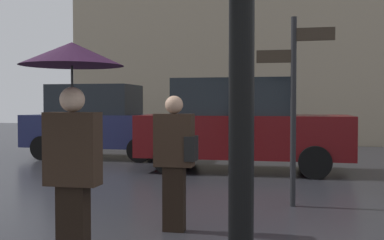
{
  "coord_description": "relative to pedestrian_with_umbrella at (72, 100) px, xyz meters",
  "views": [
    {
      "loc": [
        -0.34,
        -2.47,
        1.46
      ],
      "look_at": [
        -1.98,
        5.56,
        1.18
      ],
      "focal_mm": 44.22,
      "sensor_mm": 36.0,
      "label": 1
    }
  ],
  "objects": [
    {
      "name": "parked_car_distant",
      "position": [
        0.77,
        6.58,
        -0.48
      ],
      "size": [
        4.49,
        1.93,
        2.0
      ],
      "rotation": [
        0.0,
        0.0,
        3.43
      ],
      "color": "#590C0F",
      "rests_on": "ground"
    },
    {
      "name": "street_signpost",
      "position": [
        1.86,
        3.13,
        0.15
      ],
      "size": [
        1.08,
        0.08,
        2.68
      ],
      "color": "black",
      "rests_on": "ground"
    },
    {
      "name": "parked_car_left",
      "position": [
        -3.22,
        8.33,
        -0.51
      ],
      "size": [
        4.05,
        1.84,
        1.97
      ],
      "rotation": [
        0.0,
        0.0,
        2.99
      ],
      "color": "#1E234C",
      "rests_on": "ground"
    },
    {
      "name": "pedestrian_with_umbrella",
      "position": [
        0.0,
        0.0,
        0.0
      ],
      "size": [
        0.87,
        0.87,
        1.98
      ],
      "rotation": [
        0.0,
        0.0,
        2.67
      ],
      "color": "black",
      "rests_on": "ground"
    },
    {
      "name": "pedestrian_with_bag",
      "position": [
        0.53,
        1.52,
        -0.61
      ],
      "size": [
        0.48,
        0.24,
        1.55
      ],
      "rotation": [
        0.0,
        0.0,
        2.04
      ],
      "color": "black",
      "rests_on": "ground"
    }
  ]
}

